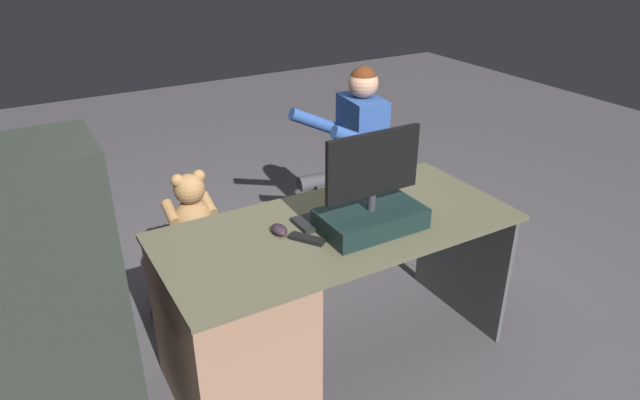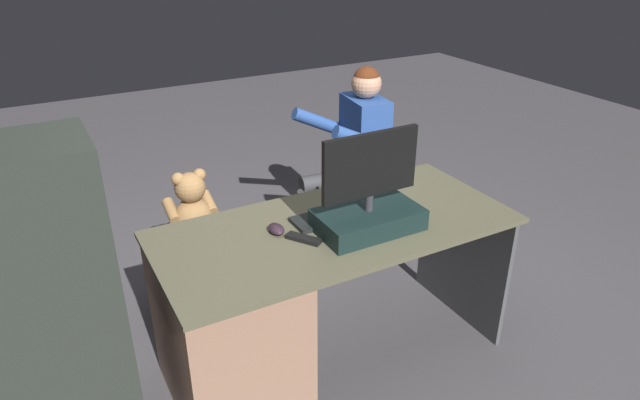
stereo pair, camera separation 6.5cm
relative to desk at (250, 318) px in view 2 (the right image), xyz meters
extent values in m
plane|color=#4B484B|center=(-0.42, -0.31, -0.39)|extent=(10.00, 10.00, 0.00)
cube|color=brown|center=(-0.42, 0.00, 0.33)|extent=(1.55, 0.71, 0.02)
cube|color=#9B7159|center=(0.10, 0.00, -0.03)|extent=(0.50, 0.66, 0.71)
cube|color=#4B4E4F|center=(-1.17, 0.00, -0.03)|extent=(0.02, 0.64, 0.71)
cube|color=black|center=(-0.52, 0.10, 0.39)|extent=(0.44, 0.26, 0.09)
cylinder|color=#333338|center=(-0.52, 0.10, 0.47)|extent=(0.04, 0.04, 0.07)
cube|color=black|center=(-0.52, 0.10, 0.64)|extent=(0.44, 0.02, 0.27)
cube|color=black|center=(-0.52, 0.08, 0.64)|extent=(0.40, 0.00, 0.25)
cube|color=black|center=(-0.46, -0.06, 0.35)|extent=(0.42, 0.14, 0.02)
ellipsoid|color=#2D1E28|center=(-0.17, -0.06, 0.36)|extent=(0.06, 0.10, 0.04)
cylinder|color=#3372BF|center=(-0.74, -0.19, 0.39)|extent=(0.07, 0.07, 0.10)
cube|color=black|center=(-0.24, 0.05, 0.35)|extent=(0.12, 0.15, 0.02)
cylinder|color=black|center=(0.01, -0.70, -0.37)|extent=(0.54, 0.54, 0.03)
cylinder|color=gray|center=(0.01, -0.70, -0.18)|extent=(0.04, 0.04, 0.36)
cylinder|color=#3A3A4E|center=(0.01, -0.70, 0.03)|extent=(0.42, 0.42, 0.06)
ellipsoid|color=#A07546|center=(0.01, -0.70, 0.17)|extent=(0.19, 0.16, 0.20)
sphere|color=#A07546|center=(0.01, -0.70, 0.33)|extent=(0.15, 0.15, 0.15)
sphere|color=beige|center=(0.01, -0.76, 0.32)|extent=(0.06, 0.06, 0.06)
sphere|color=#A07546|center=(-0.04, -0.70, 0.39)|extent=(0.06, 0.06, 0.06)
sphere|color=#A07546|center=(0.07, -0.70, 0.39)|extent=(0.06, 0.06, 0.06)
cylinder|color=#A07546|center=(-0.08, -0.73, 0.21)|extent=(0.06, 0.15, 0.10)
cylinder|color=#A07546|center=(0.11, -0.73, 0.21)|extent=(0.06, 0.15, 0.10)
cylinder|color=#A07546|center=(-0.04, -0.81, 0.10)|extent=(0.07, 0.12, 0.07)
cylinder|color=#A07546|center=(0.06, -0.81, 0.10)|extent=(0.07, 0.12, 0.07)
cylinder|color=black|center=(-1.11, -0.84, -0.37)|extent=(0.47, 0.47, 0.03)
cylinder|color=gray|center=(-1.11, -0.84, -0.18)|extent=(0.04, 0.04, 0.36)
cylinder|color=#384E5A|center=(-1.11, -0.84, 0.03)|extent=(0.41, 0.41, 0.06)
cube|color=#2A4B8F|center=(-1.11, -0.84, 0.33)|extent=(0.24, 0.34, 0.53)
sphere|color=tan|center=(-1.11, -0.84, 0.68)|extent=(0.17, 0.17, 0.17)
sphere|color=#532612|center=(-1.11, -0.84, 0.70)|extent=(0.16, 0.16, 0.16)
cylinder|color=#2A4B8F|center=(-0.98, -0.63, 0.41)|extent=(0.42, 0.13, 0.25)
cylinder|color=#2A4B8F|center=(-0.93, -1.02, 0.41)|extent=(0.42, 0.13, 0.25)
cylinder|color=#363639|center=(-0.93, -0.73, 0.08)|extent=(0.39, 0.16, 0.11)
cylinder|color=#363639|center=(-0.75, -0.71, -0.16)|extent=(0.10, 0.10, 0.45)
cylinder|color=#363639|center=(-0.91, -0.91, 0.08)|extent=(0.39, 0.16, 0.11)
cylinder|color=#363639|center=(-0.72, -0.88, -0.16)|extent=(0.10, 0.10, 0.45)
cube|color=#2A3029|center=(0.72, -0.01, 0.26)|extent=(0.44, 0.36, 1.30)
camera|label=1|loc=(0.72, 1.81, 1.52)|focal=31.80mm
camera|label=2|loc=(0.67, 1.84, 1.52)|focal=31.80mm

